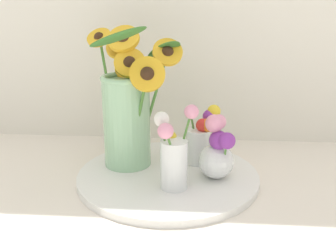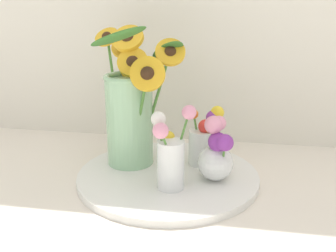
{
  "view_description": "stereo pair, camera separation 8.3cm",
  "coord_description": "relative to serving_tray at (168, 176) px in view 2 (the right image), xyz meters",
  "views": [
    {
      "loc": [
        0.04,
        -0.8,
        0.41
      ],
      "look_at": [
        -0.02,
        0.06,
        0.14
      ],
      "focal_mm": 42.0,
      "sensor_mm": 36.0,
      "label": 1
    },
    {
      "loc": [
        0.13,
        -0.79,
        0.41
      ],
      "look_at": [
        -0.02,
        0.06,
        0.14
      ],
      "focal_mm": 42.0,
      "sensor_mm": 36.0,
      "label": 2
    }
  ],
  "objects": [
    {
      "name": "serving_tray",
      "position": [
        0.0,
        0.0,
        0.0
      ],
      "size": [
        0.43,
        0.43,
        0.02
      ],
      "color": "white",
      "rests_on": "ground_plane"
    },
    {
      "name": "vase_small_center",
      "position": [
        0.02,
        -0.07,
        0.09
      ],
      "size": [
        0.09,
        0.09,
        0.18
      ],
      "color": "white",
      "rests_on": "serving_tray"
    },
    {
      "name": "mason_jar_sunflowers",
      "position": [
        -0.1,
        0.05,
        0.16
      ],
      "size": [
        0.27,
        0.25,
        0.36
      ],
      "color": "#99CC9E",
      "rests_on": "serving_tray"
    },
    {
      "name": "ground_plane",
      "position": [
        0.02,
        -0.06,
        -0.01
      ],
      "size": [
        6.0,
        6.0,
        0.0
      ],
      "primitive_type": "plane",
      "color": "silver"
    },
    {
      "name": "vase_small_back",
      "position": [
        0.08,
        0.07,
        0.08
      ],
      "size": [
        0.09,
        0.07,
        0.15
      ],
      "color": "white",
      "rests_on": "serving_tray"
    },
    {
      "name": "vase_bulb_right",
      "position": [
        0.11,
        -0.02,
        0.07
      ],
      "size": [
        0.08,
        0.09,
        0.15
      ],
      "color": "white",
      "rests_on": "serving_tray"
    }
  ]
}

